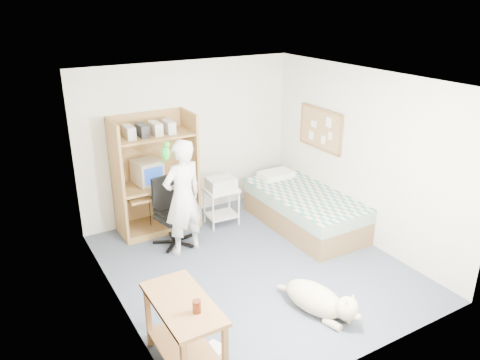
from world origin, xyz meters
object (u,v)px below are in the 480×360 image
Objects in this scene: computer_hutch at (155,178)px; side_desk at (184,324)px; bed at (304,209)px; printer_cart at (221,201)px; office_chair at (172,221)px; dog at (319,300)px; person at (183,197)px.

computer_hutch is 1.80× the size of side_desk.
bed reaches higher than printer_cart.
side_desk is 2.51m from office_chair.
dog is (0.79, -2.39, -0.17)m from office_chair.
dog is at bearing -82.96° from office_chair.
person reaches higher than printer_cart.
bed is 2.02m from person.
side_desk is 0.90× the size of dog.
computer_hutch reaches higher than side_desk.
side_desk is (-0.85, -2.94, -0.33)m from computer_hutch.
side_desk reaches higher than dog.
printer_cart is (0.91, 0.18, 0.04)m from office_chair.
office_chair is at bearing 164.73° from bed.
dog is (0.73, -2.09, -0.64)m from person.
computer_hutch is 1.09m from printer_cart.
dog is at bearing -123.10° from bed.
office_chair is at bearing -166.24° from printer_cart.
computer_hutch is 2.99× the size of printer_cart.
side_desk is 1.66× the size of printer_cart.
side_desk is at bearing 54.71° from person.
computer_hutch is at bearing 73.86° from side_desk.
side_desk is 1.68m from dog.
office_chair reaches higher than side_desk.
bed is at bearing 41.35° from dog.
person is at bearing -147.78° from printer_cart.
bed is 2.21m from dog.
office_chair is at bearing 70.03° from side_desk.
computer_hutch is 2.35m from bed.
office_chair is at bearing 92.71° from dog.
person is (0.06, -0.30, 0.47)m from office_chair.
side_desk is at bearing -147.50° from bed.
printer_cart is (0.12, 2.57, 0.21)m from dog.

